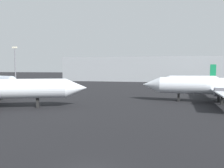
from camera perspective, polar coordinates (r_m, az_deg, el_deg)
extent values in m
cone|color=silver|center=(41.16, -9.55, -1.05)|extent=(4.99, 4.77, 3.63)
cube|color=black|center=(42.29, -19.34, -4.82)|extent=(0.64, 0.64, 1.83)
cylinder|color=silver|center=(49.92, 25.89, -0.53)|extent=(22.93, 5.53, 3.56)
cone|color=silver|center=(49.52, 10.51, -0.19)|extent=(4.22, 3.89, 3.56)
cube|color=silver|center=(50.16, 27.15, -1.16)|extent=(6.66, 27.39, 0.22)
cylinder|color=#4C4C54|center=(45.01, 27.49, -1.99)|extent=(2.91, 1.90, 1.66)
cylinder|color=#4C4C54|center=(55.11, 25.47, -0.83)|extent=(2.91, 1.90, 1.66)
cube|color=black|center=(49.54, 17.45, -3.45)|extent=(0.50, 0.50, 1.82)
cube|color=black|center=(48.60, 27.46, -3.90)|extent=(0.50, 0.50, 1.82)
cube|color=black|center=(52.20, 26.70, -3.33)|extent=(0.50, 0.50, 1.82)
cone|color=#B2BCCC|center=(77.02, -24.53, 0.79)|extent=(4.24, 4.05, 3.08)
cylinder|color=#4C4C54|center=(90.54, -26.31, 0.82)|extent=(2.99, 2.37, 1.57)
cube|color=black|center=(81.82, -26.63, -0.75)|extent=(0.56, 0.56, 1.63)
cylinder|color=silver|center=(94.37, 20.64, 1.36)|extent=(18.53, 4.52, 2.49)
cone|color=silver|center=(92.11, 14.30, 1.43)|extent=(3.00, 2.78, 2.49)
cone|color=silver|center=(97.71, 26.61, 1.27)|extent=(3.00, 2.78, 2.49)
cube|color=silver|center=(94.64, 21.17, 1.12)|extent=(6.16, 20.41, 0.18)
cube|color=silver|center=(97.08, 25.66, 1.43)|extent=(2.44, 6.33, 0.12)
cube|color=#147F4C|center=(96.86, 25.52, 3.40)|extent=(2.36, 0.48, 4.68)
cylinder|color=#4C4C54|center=(90.83, 21.49, 0.91)|extent=(2.34, 1.56, 1.32)
cylinder|color=#4C4C54|center=(98.17, 20.24, 1.18)|extent=(2.34, 1.56, 1.32)
cube|color=black|center=(93.10, 17.11, 0.12)|extent=(0.41, 0.41, 1.69)
cube|color=black|center=(93.33, 21.38, 0.02)|extent=(0.41, 0.41, 1.69)
cube|color=black|center=(96.15, 20.90, 0.15)|extent=(0.41, 0.41, 1.69)
cylinder|color=slate|center=(108.46, -24.58, 4.39)|extent=(0.50, 0.50, 16.40)
cube|color=#F2EACC|center=(108.85, -24.73, 8.92)|extent=(2.40, 0.50, 0.80)
cube|color=#999EA3|center=(124.18, 10.06, 3.98)|extent=(96.48, 24.28, 13.37)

